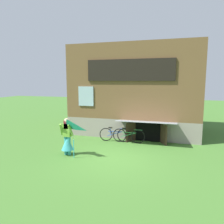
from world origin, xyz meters
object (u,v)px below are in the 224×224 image
object	(u,v)px
kite	(67,128)
bicycle_blue	(115,135)
bicycle_green	(129,136)
person	(67,140)

from	to	relation	value
kite	bicycle_blue	size ratio (longest dim) A/B	0.96
bicycle_green	kite	bearing A→B (deg)	-121.50
kite	bicycle_blue	world-z (taller)	kite
person	bicycle_green	distance (m)	3.37
person	bicycle_blue	xyz separation A→B (m)	(1.40, 2.60, -0.31)
person	bicycle_blue	distance (m)	2.97
person	kite	size ratio (longest dim) A/B	1.01
kite	bicycle_green	xyz separation A→B (m)	(1.89, 3.07, -0.93)
kite	bicycle_blue	distance (m)	3.43
person	bicycle_green	xyz separation A→B (m)	(2.16, 2.57, -0.31)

